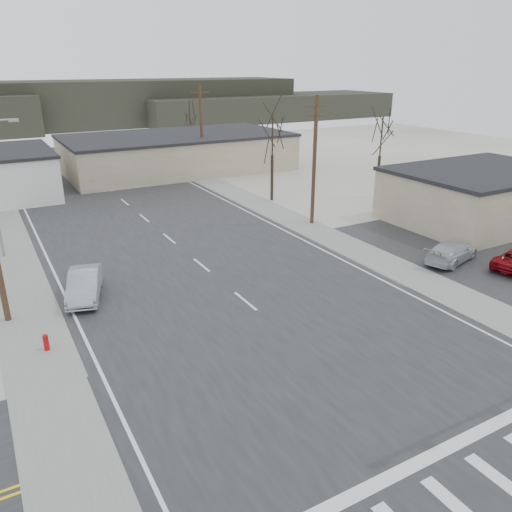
{
  "coord_description": "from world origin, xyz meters",
  "views": [
    {
      "loc": [
        -11.51,
        -13.68,
        12.17
      ],
      "look_at": [
        0.62,
        7.92,
        2.6
      ],
      "focal_mm": 35.0,
      "sensor_mm": 36.0,
      "label": 1
    }
  ],
  "objects": [
    {
      "name": "tree_lot",
      "position": [
        22.0,
        22.0,
        5.58
      ],
      "size": [
        3.52,
        3.52,
        7.84
      ],
      "color": "#31281E",
      "rests_on": "ground"
    },
    {
      "name": "parking_lot",
      "position": [
        20.0,
        6.0,
        0.02
      ],
      "size": [
        18.0,
        20.0,
        0.03
      ],
      "primitive_type": "cube",
      "color": "#242527",
      "rests_on": "ground"
    },
    {
      "name": "car_parked_silver",
      "position": [
        14.5,
        6.58,
        0.71
      ],
      "size": [
        5.03,
        3.09,
        1.36
      ],
      "primitive_type": "imported",
      "rotation": [
        0.0,
        0.0,
        1.84
      ],
      "color": "#A8ADB3",
      "rests_on": "parking_lot"
    },
    {
      "name": "building_right_far",
      "position": [
        10.0,
        44.0,
        2.15
      ],
      "size": [
        26.3,
        14.3,
        4.3
      ],
      "color": "#B6A78B",
      "rests_on": "ground"
    },
    {
      "name": "ground",
      "position": [
        0.0,
        0.0,
        0.0
      ],
      "size": [
        140.0,
        140.0,
        0.0
      ],
      "primitive_type": "plane",
      "color": "silver",
      "rests_on": "ground"
    },
    {
      "name": "car_far_b",
      "position": [
        -2.17,
        54.84,
        0.74
      ],
      "size": [
        2.78,
        4.39,
        1.39
      ],
      "primitive_type": "imported",
      "rotation": [
        0.0,
        0.0,
        -0.3
      ],
      "color": "black",
      "rests_on": "main_road"
    },
    {
      "name": "upole_right_b",
      "position": [
        11.5,
        40.0,
        5.22
      ],
      "size": [
        2.2,
        0.3,
        10.0
      ],
      "color": "#4B2F23",
      "rests_on": "ground"
    },
    {
      "name": "tree_right_mid",
      "position": [
        12.5,
        26.0,
        5.93
      ],
      "size": [
        3.74,
        3.74,
        8.33
      ],
      "color": "#31281E",
      "rests_on": "ground"
    },
    {
      "name": "cross_road",
      "position": [
        0.0,
        0.0,
        0.02
      ],
      "size": [
        90.0,
        10.0,
        0.04
      ],
      "primitive_type": "cube",
      "color": "#242527",
      "rests_on": "ground"
    },
    {
      "name": "sidewalk_left",
      "position": [
        -10.6,
        20.0,
        0.03
      ],
      "size": [
        3.0,
        90.0,
        0.06
      ],
      "primitive_type": "cube",
      "color": "gray",
      "rests_on": "ground"
    },
    {
      "name": "car_far_a",
      "position": [
        5.68,
        46.7,
        0.76
      ],
      "size": [
        2.92,
        5.2,
        1.42
      ],
      "primitive_type": "imported",
      "rotation": [
        0.0,
        0.0,
        3.34
      ],
      "color": "black",
      "rests_on": "main_road"
    },
    {
      "name": "hill_center",
      "position": [
        15.0,
        96.0,
        4.5
      ],
      "size": [
        80.0,
        18.0,
        9.0
      ],
      "primitive_type": "cube",
      "color": "#333026",
      "rests_on": "ground"
    },
    {
      "name": "upole_right_a",
      "position": [
        11.5,
        18.0,
        5.22
      ],
      "size": [
        2.2,
        0.3,
        10.0
      ],
      "color": "#4B2F23",
      "rests_on": "ground"
    },
    {
      "name": "hill_right",
      "position": [
        50.0,
        90.0,
        2.75
      ],
      "size": [
        60.0,
        18.0,
        5.5
      ],
      "primitive_type": "cube",
      "color": "#333026",
      "rests_on": "ground"
    },
    {
      "name": "fire_hydrant",
      "position": [
        -10.2,
        8.0,
        0.45
      ],
      "size": [
        0.24,
        0.24,
        0.87
      ],
      "color": "#A50C0C",
      "rests_on": "ground"
    },
    {
      "name": "building_lot",
      "position": [
        24.0,
        12.0,
        2.16
      ],
      "size": [
        14.3,
        10.3,
        4.3
      ],
      "color": "#B6A78B",
      "rests_on": "ground"
    },
    {
      "name": "sidewalk_right",
      "position": [
        10.6,
        20.0,
        0.03
      ],
      "size": [
        3.0,
        90.0,
        0.06
      ],
      "primitive_type": "cube",
      "color": "gray",
      "rests_on": "ground"
    },
    {
      "name": "main_road",
      "position": [
        0.0,
        15.0,
        0.02
      ],
      "size": [
        18.0,
        110.0,
        0.05
      ],
      "primitive_type": "cube",
      "color": "#242527",
      "rests_on": "ground"
    },
    {
      "name": "sedan_crossing",
      "position": [
        -7.5,
        12.83,
        0.8
      ],
      "size": [
        2.84,
        4.85,
        1.51
      ],
      "primitive_type": "imported",
      "rotation": [
        0.0,
        0.0,
        -0.29
      ],
      "color": "#92959B",
      "rests_on": "main_road"
    },
    {
      "name": "tree_right_far",
      "position": [
        15.0,
        52.0,
        5.58
      ],
      "size": [
        3.52,
        3.52,
        7.84
      ],
      "color": "#31281E",
      "rests_on": "ground"
    }
  ]
}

